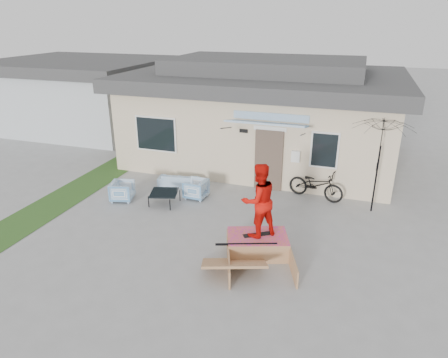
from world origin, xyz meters
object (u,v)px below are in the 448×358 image
(loveseat, at_px, (178,178))
(coffee_table, at_px, (164,198))
(skate_ramp, at_px, (257,245))
(patio_umbrella, at_px, (379,157))
(bicycle, at_px, (316,182))
(skateboard, at_px, (257,234))
(armchair_left, at_px, (122,190))
(armchair_right, at_px, (196,188))
(skater, at_px, (259,199))

(loveseat, distance_m, coffee_table, 1.57)
(coffee_table, xyz_separation_m, skate_ramp, (3.52, -1.89, 0.04))
(loveseat, xyz_separation_m, patio_umbrella, (6.48, -0.00, 1.47))
(bicycle, bearing_deg, skate_ramp, -179.84)
(coffee_table, height_order, skateboard, skateboard)
(bicycle, bearing_deg, armchair_left, 124.22)
(loveseat, xyz_separation_m, armchair_right, (0.99, -0.79, 0.07))
(coffee_table, relative_size, skater, 0.44)
(bicycle, distance_m, skate_ramp, 4.00)
(armchair_left, height_order, patio_umbrella, patio_umbrella)
(bicycle, xyz_separation_m, skate_ramp, (-0.98, -3.86, -0.34))
(patio_umbrella, distance_m, skateboard, 4.55)
(coffee_table, bearing_deg, skate_ramp, -28.28)
(armchair_left, bearing_deg, armchair_right, -82.29)
(armchair_left, height_order, skateboard, armchair_left)
(patio_umbrella, bearing_deg, skate_ramp, -128.56)
(bicycle, bearing_deg, skateboard, 179.76)
(coffee_table, height_order, skate_ramp, skate_ramp)
(armchair_right, height_order, coffee_table, armchair_right)
(bicycle, height_order, skateboard, bicycle)
(armchair_right, xyz_separation_m, bicycle, (3.73, 1.21, 0.24))
(coffee_table, bearing_deg, bicycle, 23.64)
(skateboard, bearing_deg, armchair_left, 129.01)
(bicycle, height_order, patio_umbrella, patio_umbrella)
(armchair_left, bearing_deg, patio_umbrella, -92.54)
(bicycle, bearing_deg, armchair_right, 122.38)
(coffee_table, bearing_deg, armchair_left, -173.56)
(armchair_right, xyz_separation_m, skate_ramp, (2.74, -2.66, -0.10))
(coffee_table, distance_m, skate_ramp, 3.99)
(loveseat, relative_size, patio_umbrella, 0.64)
(loveseat, bearing_deg, skater, 129.40)
(armchair_left, height_order, skate_ramp, armchair_left)
(armchair_left, height_order, coffee_table, armchair_left)
(patio_umbrella, bearing_deg, bicycle, 166.64)
(armchair_right, distance_m, skater, 3.94)
(armchair_right, height_order, skateboard, armchair_right)
(bicycle, bearing_deg, patio_umbrella, -88.93)
(armchair_left, distance_m, armchair_right, 2.38)
(armchair_right, relative_size, patio_umbrella, 0.32)
(coffee_table, distance_m, skateboard, 3.97)
(armchair_left, xyz_separation_m, patio_umbrella, (7.69, 1.71, 1.40))
(armchair_right, height_order, skater, skater)
(patio_umbrella, xyz_separation_m, skate_ramp, (-2.75, -3.44, -1.50))
(coffee_table, distance_m, skater, 4.16)
(loveseat, relative_size, bicycle, 0.77)
(skater, bearing_deg, patio_umbrella, -172.90)
(patio_umbrella, bearing_deg, armchair_left, -167.44)
(patio_umbrella, xyz_separation_m, skateboard, (-2.76, -3.40, -1.23))
(patio_umbrella, relative_size, skate_ramp, 1.11)
(armchair_left, bearing_deg, loveseat, -50.16)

